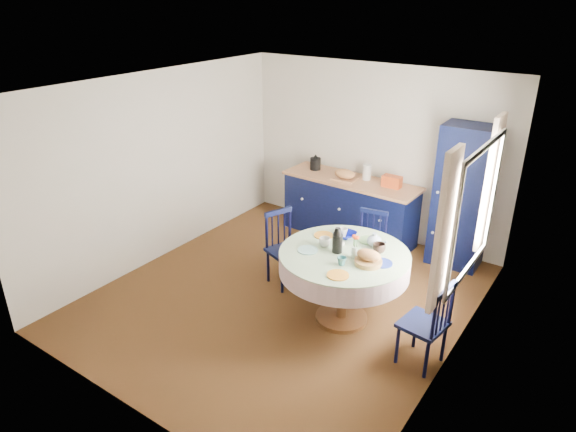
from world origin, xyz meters
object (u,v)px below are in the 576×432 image
at_px(dining_table, 345,263).
at_px(chair_left, 285,248).
at_px(mug_a, 325,242).
at_px(mug_d, 343,232).
at_px(mug_b, 342,261).
at_px(mug_c, 379,248).
at_px(pantry_cabinet, 462,197).
at_px(cobalt_bowl, 345,235).
at_px(chair_right, 427,324).
at_px(chair_far, 369,245).
at_px(kitchen_counter, 350,207).

xyz_separation_m(dining_table, chair_left, (-1.00, 0.31, -0.24)).
height_order(mug_a, mug_d, mug_d).
xyz_separation_m(dining_table, mug_b, (0.10, -0.25, 0.17)).
bearing_deg(mug_c, pantry_cabinet, 80.52).
xyz_separation_m(mug_b, cobalt_bowl, (-0.28, 0.58, -0.02)).
bearing_deg(chair_right, chair_far, -126.38).
height_order(mug_c, mug_d, mug_c).
xyz_separation_m(pantry_cabinet, mug_c, (-0.30, -1.81, -0.05)).
height_order(kitchen_counter, pantry_cabinet, pantry_cabinet).
height_order(mug_c, cobalt_bowl, mug_c).
height_order(chair_far, mug_d, mug_d).
xyz_separation_m(kitchen_counter, chair_right, (1.98, -2.11, 0.01)).
distance_m(dining_table, mug_b, 0.32).
xyz_separation_m(mug_a, mug_d, (0.04, 0.32, 0.00)).
height_order(pantry_cabinet, chair_left, pantry_cabinet).
bearing_deg(dining_table, mug_d, 123.22).
distance_m(chair_right, mug_c, 0.93).
xyz_separation_m(pantry_cabinet, cobalt_bowl, (-0.78, -1.69, -0.07)).
bearing_deg(cobalt_bowl, chair_left, -178.56).
distance_m(dining_table, chair_left, 1.08).
bearing_deg(pantry_cabinet, chair_far, -129.67).
relative_size(dining_table, mug_a, 10.91).
xyz_separation_m(chair_left, mug_d, (0.79, 0.02, 0.42)).
height_order(chair_far, mug_a, mug_a).
bearing_deg(kitchen_counter, mug_b, -61.73).
bearing_deg(chair_right, mug_d, -104.37).
xyz_separation_m(dining_table, chair_right, (1.02, -0.19, -0.25)).
xyz_separation_m(dining_table, chair_far, (-0.20, 1.02, -0.27)).
bearing_deg(dining_table, mug_c, 35.68).
bearing_deg(mug_b, pantry_cabinet, 77.68).
relative_size(mug_b, cobalt_bowl, 0.40).
xyz_separation_m(chair_far, mug_c, (0.49, -0.81, 0.45)).
bearing_deg(mug_b, kitchen_counter, 116.06).
distance_m(dining_table, chair_far, 1.07).
bearing_deg(dining_table, pantry_cabinet, 73.64).
relative_size(chair_right, mug_d, 8.40).
relative_size(pantry_cabinet, chair_left, 2.01).
distance_m(kitchen_counter, mug_b, 2.46).
bearing_deg(chair_left, chair_far, -26.90).
bearing_deg(mug_d, chair_right, -22.78).
xyz_separation_m(mug_a, mug_c, (0.55, 0.20, 0.00)).
bearing_deg(mug_a, cobalt_bowl, 77.35).
relative_size(chair_far, mug_c, 6.55).
height_order(kitchen_counter, cobalt_bowl, kitchen_counter).
bearing_deg(chair_left, mug_b, -95.54).
relative_size(kitchen_counter, pantry_cabinet, 1.08).
height_order(chair_left, mug_c, mug_c).
relative_size(chair_right, mug_c, 6.90).
relative_size(pantry_cabinet, dining_table, 1.36).
bearing_deg(dining_table, kitchen_counter, 116.68).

